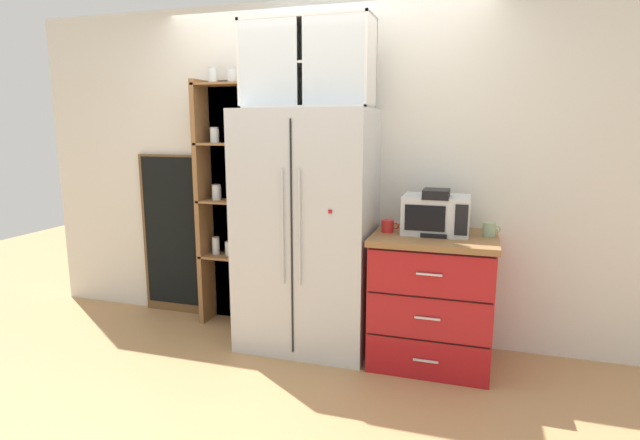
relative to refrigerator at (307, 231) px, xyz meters
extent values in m
plane|color=tan|center=(0.00, -0.04, -0.87)|extent=(10.76, 10.76, 0.00)
cube|color=silver|center=(0.00, 0.36, 0.40)|extent=(5.05, 0.10, 2.55)
cube|color=silver|center=(0.00, 0.00, 0.00)|extent=(0.96, 0.63, 1.74)
cube|color=black|center=(0.00, -0.32, 0.00)|extent=(0.01, 0.01, 1.60)
cylinder|color=silver|center=(-0.06, -0.33, 0.09)|extent=(0.02, 0.02, 0.78)
cylinder|color=silver|center=(0.06, -0.33, 0.09)|extent=(0.02, 0.02, 0.78)
cube|color=#A8161C|center=(0.27, -0.32, 0.21)|extent=(0.02, 0.01, 0.02)
cube|color=brown|center=(-0.75, 0.33, 0.12)|extent=(0.51, 0.04, 1.98)
cube|color=olive|center=(-0.97, 0.20, 0.12)|extent=(0.04, 0.23, 1.98)
cube|color=olive|center=(-0.54, 0.20, 0.12)|extent=(0.04, 0.23, 1.98)
cube|color=olive|center=(-0.75, 0.20, -0.30)|extent=(0.45, 0.23, 0.02)
cylinder|color=silver|center=(-0.88, 0.22, -0.23)|extent=(0.06, 0.06, 0.13)
cylinder|color=beige|center=(-0.88, 0.22, -0.25)|extent=(0.05, 0.05, 0.09)
cylinder|color=#B2B2B7|center=(-0.88, 0.22, -0.15)|extent=(0.06, 0.06, 0.01)
cylinder|color=silver|center=(-0.75, 0.22, -0.24)|extent=(0.08, 0.08, 0.11)
cylinder|color=#B77A38|center=(-0.75, 0.22, -0.26)|extent=(0.07, 0.07, 0.07)
cylinder|color=#B2B2B7|center=(-0.75, 0.22, -0.18)|extent=(0.07, 0.07, 0.01)
cylinder|color=silver|center=(-0.62, 0.21, -0.24)|extent=(0.06, 0.06, 0.11)
cylinder|color=white|center=(-0.62, 0.21, -0.26)|extent=(0.05, 0.05, 0.07)
cylinder|color=#B2B2B7|center=(-0.62, 0.21, -0.18)|extent=(0.06, 0.06, 0.01)
cube|color=olive|center=(-0.75, 0.20, 0.16)|extent=(0.45, 0.23, 0.02)
cylinder|color=silver|center=(-0.84, 0.20, 0.22)|extent=(0.07, 0.07, 0.11)
cylinder|color=#CCB78C|center=(-0.84, 0.20, 0.21)|extent=(0.06, 0.06, 0.08)
cylinder|color=#B2B2B7|center=(-0.84, 0.20, 0.29)|extent=(0.07, 0.07, 0.01)
cylinder|color=silver|center=(-0.66, 0.20, 0.21)|extent=(0.08, 0.08, 0.09)
cylinder|color=white|center=(-0.66, 0.20, 0.20)|extent=(0.07, 0.07, 0.06)
cylinder|color=#B2B2B7|center=(-0.66, 0.20, 0.26)|extent=(0.07, 0.07, 0.01)
cube|color=olive|center=(-0.75, 0.20, 0.62)|extent=(0.45, 0.23, 0.02)
cylinder|color=silver|center=(-0.84, 0.20, 0.68)|extent=(0.07, 0.07, 0.11)
cylinder|color=brown|center=(-0.84, 0.20, 0.66)|extent=(0.06, 0.06, 0.07)
cylinder|color=#B2B2B7|center=(-0.84, 0.20, 0.74)|extent=(0.07, 0.07, 0.01)
cylinder|color=silver|center=(-0.66, 0.22, 0.69)|extent=(0.08, 0.08, 0.14)
cylinder|color=#E0C67F|center=(-0.66, 0.22, 0.67)|extent=(0.07, 0.07, 0.09)
cylinder|color=#B2B2B7|center=(-0.66, 0.22, 0.77)|extent=(0.08, 0.08, 0.01)
cube|color=olive|center=(-0.75, 0.20, 1.07)|extent=(0.45, 0.23, 0.02)
cylinder|color=silver|center=(-0.83, 0.20, 1.14)|extent=(0.07, 0.07, 0.11)
cylinder|color=#2D2D2D|center=(-0.83, 0.20, 1.12)|extent=(0.06, 0.06, 0.07)
cylinder|color=#B2B2B7|center=(-0.83, 0.20, 1.20)|extent=(0.07, 0.07, 0.01)
cylinder|color=silver|center=(-0.67, 0.21, 1.13)|extent=(0.08, 0.08, 0.10)
cylinder|color=#382316|center=(-0.67, 0.21, 1.12)|extent=(0.07, 0.07, 0.07)
cylinder|color=#B2B2B7|center=(-0.67, 0.21, 1.18)|extent=(0.08, 0.08, 0.01)
cube|color=#A8161C|center=(0.91, 0.00, -0.44)|extent=(0.79, 0.64, 0.86)
cube|color=olive|center=(0.91, 0.00, 0.01)|extent=(0.82, 0.67, 0.04)
cube|color=black|center=(0.91, -0.33, -0.60)|extent=(0.77, 0.00, 0.01)
cube|color=silver|center=(0.91, -0.34, -0.73)|extent=(0.16, 0.01, 0.01)
cube|color=black|center=(0.91, -0.33, -0.31)|extent=(0.77, 0.00, 0.01)
cube|color=silver|center=(0.91, -0.34, -0.44)|extent=(0.16, 0.01, 0.01)
cube|color=black|center=(0.91, -0.33, -0.02)|extent=(0.77, 0.00, 0.01)
cube|color=silver|center=(0.91, -0.34, -0.15)|extent=(0.16, 0.01, 0.01)
cube|color=silver|center=(0.91, 0.05, 0.16)|extent=(0.44, 0.32, 0.26)
cube|color=black|center=(0.85, -0.12, 0.16)|extent=(0.26, 0.01, 0.17)
cube|color=black|center=(1.08, -0.12, 0.16)|extent=(0.08, 0.01, 0.20)
cube|color=black|center=(0.91, -0.02, 0.05)|extent=(0.17, 0.20, 0.03)
cube|color=black|center=(0.91, 0.05, 0.18)|extent=(0.17, 0.06, 0.30)
cube|color=black|center=(0.91, -0.02, 0.31)|extent=(0.17, 0.20, 0.06)
cylinder|color=black|center=(0.91, -0.03, 0.12)|extent=(0.11, 0.11, 0.12)
cylinder|color=red|center=(0.59, -0.01, 0.07)|extent=(0.09, 0.09, 0.09)
torus|color=red|center=(0.65, -0.01, 0.08)|extent=(0.05, 0.01, 0.05)
cylinder|color=#8CA37F|center=(1.26, 0.04, 0.08)|extent=(0.08, 0.08, 0.09)
torus|color=#8CA37F|center=(1.31, 0.04, 0.08)|extent=(0.05, 0.01, 0.05)
cylinder|color=silver|center=(0.91, 0.02, 0.14)|extent=(0.07, 0.07, 0.21)
cone|color=silver|center=(0.91, 0.02, 0.25)|extent=(0.07, 0.07, 0.04)
cylinder|color=silver|center=(0.91, 0.02, 0.28)|extent=(0.03, 0.03, 0.07)
cylinder|color=black|center=(0.91, 0.02, 0.32)|extent=(0.03, 0.03, 0.01)
cylinder|color=navy|center=(0.91, 0.07, 0.13)|extent=(0.06, 0.06, 0.20)
cone|color=navy|center=(0.91, 0.07, 0.24)|extent=(0.06, 0.06, 0.04)
cylinder|color=navy|center=(0.91, 0.07, 0.27)|extent=(0.03, 0.03, 0.07)
cylinder|color=black|center=(0.91, 0.07, 0.31)|extent=(0.03, 0.03, 0.01)
cube|color=silver|center=(0.00, 0.17, 1.18)|extent=(0.92, 0.02, 0.61)
cube|color=silver|center=(0.00, 0.02, 1.47)|extent=(0.92, 0.32, 0.02)
cube|color=silver|center=(0.00, 0.02, 0.88)|extent=(0.92, 0.32, 0.02)
cube|color=silver|center=(-0.45, 0.02, 1.18)|extent=(0.02, 0.32, 0.61)
cube|color=silver|center=(0.45, 0.02, 1.18)|extent=(0.02, 0.32, 0.61)
cube|color=silver|center=(0.00, 0.02, 1.18)|extent=(0.89, 0.30, 0.02)
cube|color=silver|center=(-0.23, -0.13, 1.18)|extent=(0.42, 0.01, 0.57)
cube|color=silver|center=(0.23, -0.13, 1.18)|extent=(0.42, 0.01, 0.57)
cylinder|color=silver|center=(-0.32, 0.02, 0.89)|extent=(0.05, 0.05, 0.00)
cylinder|color=silver|center=(-0.32, 0.02, 0.93)|extent=(0.01, 0.01, 0.07)
cone|color=silver|center=(-0.32, 0.02, 0.99)|extent=(0.06, 0.06, 0.05)
cylinder|color=silver|center=(0.00, 0.02, 0.89)|extent=(0.05, 0.05, 0.00)
cylinder|color=silver|center=(0.00, 0.02, 0.93)|extent=(0.01, 0.01, 0.07)
cone|color=silver|center=(0.00, 0.02, 0.99)|extent=(0.06, 0.06, 0.05)
cylinder|color=silver|center=(0.32, 0.02, 0.89)|extent=(0.05, 0.05, 0.00)
cylinder|color=silver|center=(0.32, 0.02, 0.93)|extent=(0.01, 0.01, 0.07)
cone|color=silver|center=(0.32, 0.02, 0.99)|extent=(0.06, 0.06, 0.05)
cylinder|color=white|center=(-0.28, 0.02, 1.22)|extent=(0.06, 0.06, 0.07)
cylinder|color=white|center=(0.00, 0.02, 1.22)|extent=(0.06, 0.06, 0.07)
cylinder|color=white|center=(0.28, 0.02, 1.22)|extent=(0.06, 0.06, 0.07)
cube|color=brown|center=(-1.33, 0.29, -0.18)|extent=(0.60, 0.04, 1.39)
cube|color=black|center=(-1.33, 0.27, -0.15)|extent=(0.54, 0.01, 1.29)
camera|label=1|loc=(1.15, -3.38, 0.75)|focal=28.05mm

